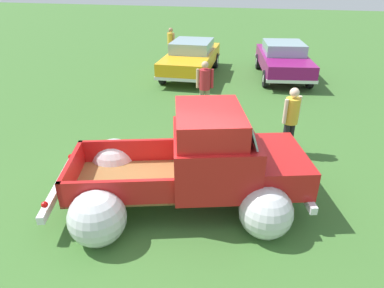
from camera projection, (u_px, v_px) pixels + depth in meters
The scene contains 8 objects.
ground_plane at pixel (179, 202), 6.50m from camera, with size 80.00×80.00×0.00m, color #3D6B2D.
vintage_pickup_truck at pixel (199, 169), 6.17m from camera, with size 4.98×3.74×1.96m.
show_car_0 at pixel (191, 57), 14.21m from camera, with size 2.09×4.74×1.43m.
show_car_1 at pixel (283, 59), 13.89m from camera, with size 2.58×4.63×1.43m.
spectator_0 at pixel (205, 85), 10.12m from camera, with size 0.54×0.40×1.67m.
spectator_1 at pixel (291, 117), 7.83m from camera, with size 0.48×0.48×1.68m.
spectator_2 at pixel (171, 43), 16.26m from camera, with size 0.49×0.47×1.63m.
lane_cone_0 at pixel (182, 125), 9.05m from camera, with size 0.36×0.36×0.63m.
Camera 1 is at (1.51, -5.03, 4.01)m, focal length 31.05 mm.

